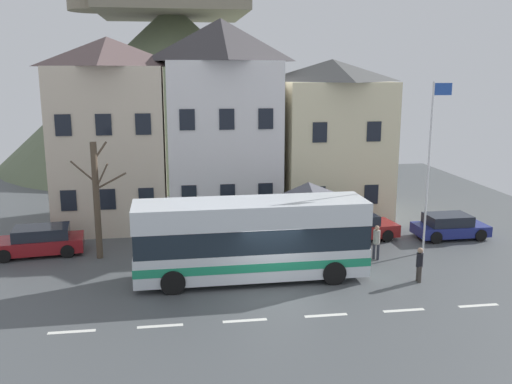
{
  "coord_description": "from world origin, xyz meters",
  "views": [
    {
      "loc": [
        -3.83,
        -20.49,
        8.77
      ],
      "look_at": [
        -0.05,
        5.03,
        3.16
      ],
      "focal_mm": 39.2,
      "sensor_mm": 36.0,
      "label": 1
    }
  ],
  "objects_px": {
    "parked_car_02": "(449,226)",
    "parked_car_00": "(39,241)",
    "transit_bus": "(251,240)",
    "townhouse_01": "(222,122)",
    "townhouse_02": "(330,139)",
    "public_bench": "(323,226)",
    "hilltop_castle": "(173,74)",
    "pedestrian_01": "(345,240)",
    "townhouse_00": "(111,132)",
    "parked_car_01": "(353,227)",
    "pedestrian_02": "(419,264)",
    "bare_tree_01": "(97,199)",
    "bus_shelter": "(308,193)",
    "flagpole": "(430,158)",
    "pedestrian_00": "(376,240)"
  },
  "relations": [
    {
      "from": "pedestrian_01",
      "to": "townhouse_02",
      "type": "bearing_deg",
      "value": 79.83
    },
    {
      "from": "parked_car_00",
      "to": "pedestrian_02",
      "type": "distance_m",
      "value": 17.86
    },
    {
      "from": "parked_car_01",
      "to": "pedestrian_00",
      "type": "bearing_deg",
      "value": -96.53
    },
    {
      "from": "pedestrian_02",
      "to": "flagpole",
      "type": "bearing_deg",
      "value": 61.84
    },
    {
      "from": "parked_car_00",
      "to": "parked_car_02",
      "type": "height_order",
      "value": "parked_car_00"
    },
    {
      "from": "bus_shelter",
      "to": "pedestrian_01",
      "type": "relative_size",
      "value": 2.28
    },
    {
      "from": "bare_tree_01",
      "to": "pedestrian_02",
      "type": "bearing_deg",
      "value": -20.59
    },
    {
      "from": "hilltop_castle",
      "to": "parked_car_02",
      "type": "xyz_separation_m",
      "value": [
        14.34,
        -28.98,
        -7.81
      ]
    },
    {
      "from": "pedestrian_01",
      "to": "pedestrian_02",
      "type": "bearing_deg",
      "value": -58.06
    },
    {
      "from": "townhouse_01",
      "to": "flagpole",
      "type": "bearing_deg",
      "value": -40.4
    },
    {
      "from": "flagpole",
      "to": "bare_tree_01",
      "type": "distance_m",
      "value": 15.88
    },
    {
      "from": "pedestrian_00",
      "to": "pedestrian_01",
      "type": "distance_m",
      "value": 1.46
    },
    {
      "from": "townhouse_00",
      "to": "hilltop_castle",
      "type": "bearing_deg",
      "value": 80.95
    },
    {
      "from": "parked_car_01",
      "to": "public_bench",
      "type": "bearing_deg",
      "value": 134.89
    },
    {
      "from": "transit_bus",
      "to": "parked_car_02",
      "type": "height_order",
      "value": "transit_bus"
    },
    {
      "from": "bus_shelter",
      "to": "parked_car_02",
      "type": "distance_m",
      "value": 8.33
    },
    {
      "from": "townhouse_00",
      "to": "pedestrian_02",
      "type": "xyz_separation_m",
      "value": [
        13.65,
        -11.79,
        -4.51
      ]
    },
    {
      "from": "townhouse_01",
      "to": "bare_tree_01",
      "type": "height_order",
      "value": "townhouse_01"
    },
    {
      "from": "transit_bus",
      "to": "flagpole",
      "type": "height_order",
      "value": "flagpole"
    },
    {
      "from": "townhouse_00",
      "to": "townhouse_01",
      "type": "distance_m",
      "value": 6.37
    },
    {
      "from": "townhouse_00",
      "to": "hilltop_castle",
      "type": "xyz_separation_m",
      "value": [
        3.67,
        23.04,
        3.13
      ]
    },
    {
      "from": "townhouse_01",
      "to": "parked_car_02",
      "type": "xyz_separation_m",
      "value": [
        11.67,
        -5.63,
        -5.21
      ]
    },
    {
      "from": "townhouse_01",
      "to": "public_bench",
      "type": "bearing_deg",
      "value": -38.92
    },
    {
      "from": "parked_car_01",
      "to": "pedestrian_01",
      "type": "relative_size",
      "value": 2.97
    },
    {
      "from": "pedestrian_01",
      "to": "townhouse_01",
      "type": "bearing_deg",
      "value": 122.74
    },
    {
      "from": "townhouse_01",
      "to": "townhouse_02",
      "type": "distance_m",
      "value": 6.69
    },
    {
      "from": "flagpole",
      "to": "pedestrian_00",
      "type": "bearing_deg",
      "value": -167.32
    },
    {
      "from": "townhouse_00",
      "to": "public_bench",
      "type": "height_order",
      "value": "townhouse_00"
    },
    {
      "from": "townhouse_02",
      "to": "transit_bus",
      "type": "relative_size",
      "value": 0.95
    },
    {
      "from": "townhouse_01",
      "to": "townhouse_02",
      "type": "relative_size",
      "value": 1.24
    },
    {
      "from": "townhouse_00",
      "to": "parked_car_01",
      "type": "relative_size",
      "value": 2.26
    },
    {
      "from": "pedestrian_02",
      "to": "flagpole",
      "type": "distance_m",
      "value": 5.67
    },
    {
      "from": "townhouse_01",
      "to": "pedestrian_02",
      "type": "bearing_deg",
      "value": -57.51
    },
    {
      "from": "townhouse_02",
      "to": "flagpole",
      "type": "xyz_separation_m",
      "value": [
        2.65,
        -7.97,
        0.01
      ]
    },
    {
      "from": "parked_car_00",
      "to": "pedestrian_01",
      "type": "height_order",
      "value": "pedestrian_01"
    },
    {
      "from": "bus_shelter",
      "to": "parked_car_00",
      "type": "xyz_separation_m",
      "value": [
        -13.14,
        1.06,
        -2.22
      ]
    },
    {
      "from": "pedestrian_01",
      "to": "bus_shelter",
      "type": "bearing_deg",
      "value": 132.23
    },
    {
      "from": "transit_bus",
      "to": "flagpole",
      "type": "distance_m",
      "value": 9.68
    },
    {
      "from": "hilltop_castle",
      "to": "pedestrian_00",
      "type": "distance_m",
      "value": 33.96
    },
    {
      "from": "bus_shelter",
      "to": "transit_bus",
      "type": "bearing_deg",
      "value": -132.28
    },
    {
      "from": "transit_bus",
      "to": "pedestrian_02",
      "type": "xyz_separation_m",
      "value": [
        6.99,
        -1.37,
        -0.92
      ]
    },
    {
      "from": "townhouse_02",
      "to": "public_bench",
      "type": "xyz_separation_m",
      "value": [
        -1.49,
        -4.23,
        -4.25
      ]
    },
    {
      "from": "public_bench",
      "to": "flagpole",
      "type": "xyz_separation_m",
      "value": [
        4.14,
        -3.74,
        4.26
      ]
    },
    {
      "from": "pedestrian_02",
      "to": "pedestrian_01",
      "type": "bearing_deg",
      "value": 121.94
    },
    {
      "from": "bus_shelter",
      "to": "pedestrian_02",
      "type": "xyz_separation_m",
      "value": [
        3.62,
        -5.08,
        -2.08
      ]
    },
    {
      "from": "transit_bus",
      "to": "townhouse_01",
      "type": "bearing_deg",
      "value": 91.06
    },
    {
      "from": "parked_car_02",
      "to": "parked_car_00",
      "type": "bearing_deg",
      "value": 178.06
    },
    {
      "from": "townhouse_01",
      "to": "parked_car_00",
      "type": "distance_m",
      "value": 12.02
    },
    {
      "from": "townhouse_01",
      "to": "pedestrian_01",
      "type": "height_order",
      "value": "townhouse_01"
    },
    {
      "from": "pedestrian_02",
      "to": "bare_tree_01",
      "type": "height_order",
      "value": "bare_tree_01"
    }
  ]
}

